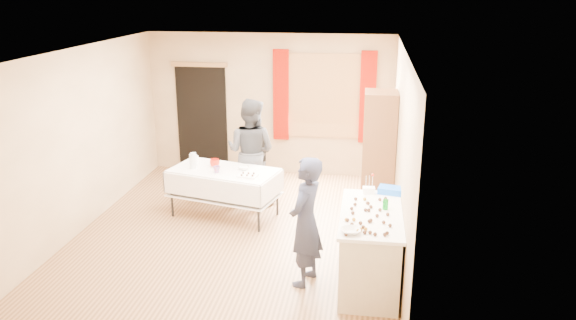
% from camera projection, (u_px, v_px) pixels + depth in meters
% --- Properties ---
extents(floor, '(4.50, 5.50, 0.02)m').
position_uv_depth(floor, '(238.00, 232.00, 8.13)').
color(floor, '#9E7047').
rests_on(floor, ground).
extents(ceiling, '(4.50, 5.50, 0.02)m').
position_uv_depth(ceiling, '(232.00, 50.00, 7.34)').
color(ceiling, white).
rests_on(ceiling, floor).
extents(wall_back, '(4.50, 0.02, 2.60)m').
position_uv_depth(wall_back, '(270.00, 105.00, 10.34)').
color(wall_back, tan).
rests_on(wall_back, floor).
extents(wall_front, '(4.50, 0.02, 2.60)m').
position_uv_depth(wall_front, '(164.00, 228.00, 5.13)').
color(wall_front, tan).
rests_on(wall_front, floor).
extents(wall_left, '(0.02, 5.50, 2.60)m').
position_uv_depth(wall_left, '(81.00, 139.00, 8.05)').
color(wall_left, tan).
rests_on(wall_left, floor).
extents(wall_right, '(0.02, 5.50, 2.60)m').
position_uv_depth(wall_right, '(401.00, 152.00, 7.43)').
color(wall_right, tan).
rests_on(wall_right, floor).
extents(window_frame, '(1.32, 0.06, 1.52)m').
position_uv_depth(window_frame, '(324.00, 96.00, 10.11)').
color(window_frame, olive).
rests_on(window_frame, wall_back).
extents(window_pane, '(1.20, 0.02, 1.40)m').
position_uv_depth(window_pane, '(324.00, 96.00, 10.09)').
color(window_pane, white).
rests_on(window_pane, wall_back).
extents(curtain_left, '(0.28, 0.06, 1.65)m').
position_uv_depth(curtain_left, '(281.00, 95.00, 10.17)').
color(curtain_left, '#8D0C00').
rests_on(curtain_left, wall_back).
extents(curtain_right, '(0.28, 0.06, 1.65)m').
position_uv_depth(curtain_right, '(368.00, 98.00, 9.95)').
color(curtain_right, '#8D0C00').
rests_on(curtain_right, wall_back).
extents(doorway, '(0.95, 0.04, 2.00)m').
position_uv_depth(doorway, '(202.00, 119.00, 10.58)').
color(doorway, black).
rests_on(doorway, floor).
extents(door_lintel, '(1.05, 0.06, 0.08)m').
position_uv_depth(door_lintel, '(199.00, 65.00, 10.25)').
color(door_lintel, olive).
rests_on(door_lintel, wall_back).
extents(cabinet, '(0.50, 0.60, 1.88)m').
position_uv_depth(cabinet, '(379.00, 152.00, 8.72)').
color(cabinet, brown).
rests_on(cabinet, floor).
extents(counter, '(0.71, 1.50, 0.91)m').
position_uv_depth(counter, '(370.00, 249.00, 6.61)').
color(counter, beige).
rests_on(counter, floor).
extents(party_table, '(1.78, 1.21, 0.75)m').
position_uv_depth(party_table, '(224.00, 189.00, 8.57)').
color(party_table, black).
rests_on(party_table, floor).
extents(chair, '(0.46, 0.46, 1.05)m').
position_uv_depth(chair, '(253.00, 174.00, 9.64)').
color(chair, black).
rests_on(chair, floor).
extents(girl, '(0.78, 0.69, 1.57)m').
position_uv_depth(girl, '(306.00, 222.00, 6.53)').
color(girl, '#20233C').
rests_on(girl, floor).
extents(woman, '(1.14, 1.04, 1.72)m').
position_uv_depth(woman, '(251.00, 151.00, 9.00)').
color(woman, black).
rests_on(woman, floor).
extents(soda_can, '(0.07, 0.07, 0.12)m').
position_uv_depth(soda_can, '(385.00, 204.00, 6.56)').
color(soda_can, '#0A7718').
rests_on(soda_can, counter).
extents(mixing_bowl, '(0.30, 0.30, 0.05)m').
position_uv_depth(mixing_bowl, '(351.00, 231.00, 5.94)').
color(mixing_bowl, white).
rests_on(mixing_bowl, counter).
extents(foam_block, '(0.16, 0.12, 0.08)m').
position_uv_depth(foam_block, '(369.00, 190.00, 7.07)').
color(foam_block, white).
rests_on(foam_block, counter).
extents(blue_basket, '(0.33, 0.25, 0.08)m').
position_uv_depth(blue_basket, '(391.00, 190.00, 7.07)').
color(blue_basket, blue).
rests_on(blue_basket, counter).
extents(pitcher, '(0.13, 0.13, 0.22)m').
position_uv_depth(pitcher, '(193.00, 161.00, 8.51)').
color(pitcher, silver).
rests_on(pitcher, party_table).
extents(cup_red, '(0.25, 0.25, 0.12)m').
position_uv_depth(cup_red, '(215.00, 163.00, 8.60)').
color(cup_red, red).
rests_on(cup_red, party_table).
extents(cup_rainbow, '(0.12, 0.12, 0.10)m').
position_uv_depth(cup_rainbow, '(217.00, 169.00, 8.33)').
color(cup_rainbow, red).
rests_on(cup_rainbow, party_table).
extents(small_bowl, '(0.31, 0.31, 0.05)m').
position_uv_depth(small_bowl, '(244.00, 168.00, 8.47)').
color(small_bowl, white).
rests_on(small_bowl, party_table).
extents(pastry_tray, '(0.31, 0.25, 0.02)m').
position_uv_depth(pastry_tray, '(248.00, 176.00, 8.17)').
color(pastry_tray, white).
rests_on(pastry_tray, party_table).
extents(bottle, '(0.13, 0.13, 0.16)m').
position_uv_depth(bottle, '(195.00, 157.00, 8.80)').
color(bottle, white).
rests_on(bottle, party_table).
extents(cake_balls, '(0.52, 1.14, 0.04)m').
position_uv_depth(cake_balls, '(367.00, 217.00, 6.30)').
color(cake_balls, '#3F2314').
rests_on(cake_balls, counter).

